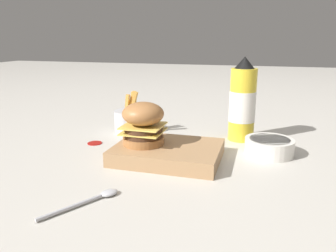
{
  "coord_description": "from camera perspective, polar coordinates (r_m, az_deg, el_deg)",
  "views": [
    {
      "loc": [
        0.18,
        -0.74,
        0.3
      ],
      "look_at": [
        -0.04,
        0.01,
        0.09
      ],
      "focal_mm": 35.0,
      "sensor_mm": 36.0,
      "label": 1
    }
  ],
  "objects": [
    {
      "name": "serving_board",
      "position": [
        0.83,
        -0.0,
        -4.58
      ],
      "size": [
        0.26,
        0.2,
        0.04
      ],
      "color": "#A37A51",
      "rests_on": "ground_plane"
    },
    {
      "name": "ketchup_bottle",
      "position": [
        0.99,
        12.83,
        3.95
      ],
      "size": [
        0.08,
        0.08,
        0.25
      ],
      "color": "yellow",
      "rests_on": "ground_plane"
    },
    {
      "name": "ground_plane",
      "position": [
        0.82,
        2.41,
        -6.15
      ],
      "size": [
        6.0,
        6.0,
        0.0
      ],
      "primitive_type": "plane",
      "color": "#B7B2A8"
    },
    {
      "name": "ketchup_puddle",
      "position": [
        0.98,
        -12.64,
        -2.88
      ],
      "size": [
        0.04,
        0.04,
        0.0
      ],
      "color": "#9E140F",
      "rests_on": "ground_plane"
    },
    {
      "name": "side_bowl",
      "position": [
        0.9,
        17.21,
        -3.36
      ],
      "size": [
        0.13,
        0.13,
        0.04
      ],
      "color": "silver",
      "rests_on": "ground_plane"
    },
    {
      "name": "spoon",
      "position": [
        0.65,
        -12.64,
        -12.16
      ],
      "size": [
        0.1,
        0.15,
        0.01
      ],
      "rotation": [
        0.0,
        0.0,
        1.04
      ],
      "color": "#B2B2B7",
      "rests_on": "ground_plane"
    },
    {
      "name": "fries_basket",
      "position": [
        1.07,
        -6.63,
        0.95
      ],
      "size": [
        0.1,
        0.1,
        0.14
      ],
      "color": "#B7B7BC",
      "rests_on": "ground_plane"
    },
    {
      "name": "burger",
      "position": [
        0.82,
        -4.28,
        0.56
      ],
      "size": [
        0.1,
        0.1,
        0.11
      ],
      "color": "#9E6638",
      "rests_on": "serving_board"
    }
  ]
}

